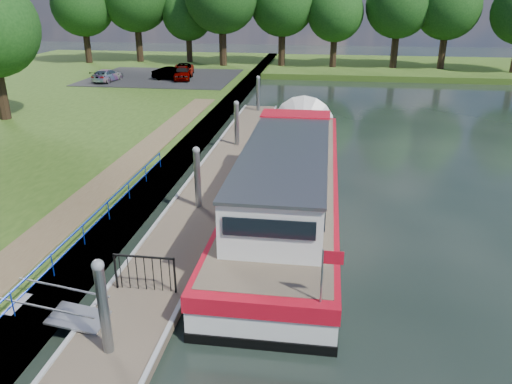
# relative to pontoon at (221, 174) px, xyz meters

# --- Properties ---
(ground) EXTENTS (160.00, 160.00, 0.00)m
(ground) POSITION_rel_pontoon_xyz_m (0.00, -13.00, -0.18)
(ground) COLOR black
(ground) RESTS_ON ground
(bank_edge) EXTENTS (1.10, 90.00, 0.78)m
(bank_edge) POSITION_rel_pontoon_xyz_m (-2.55, 2.00, 0.20)
(bank_edge) COLOR #473D2D
(bank_edge) RESTS_ON ground
(far_bank) EXTENTS (60.00, 18.00, 0.60)m
(far_bank) POSITION_rel_pontoon_xyz_m (12.00, 39.00, 0.12)
(far_bank) COLOR #2E4B15
(far_bank) RESTS_ON ground
(footpath) EXTENTS (1.60, 40.00, 0.05)m
(footpath) POSITION_rel_pontoon_xyz_m (-4.40, -5.00, 0.62)
(footpath) COLOR brown
(footpath) RESTS_ON riverbank
(carpark) EXTENTS (14.00, 12.00, 0.06)m
(carpark) POSITION_rel_pontoon_xyz_m (-11.00, 25.00, 0.62)
(carpark) COLOR black
(carpark) RESTS_ON riverbank
(blue_fence) EXTENTS (0.04, 18.04, 0.72)m
(blue_fence) POSITION_rel_pontoon_xyz_m (-2.75, -10.00, 1.13)
(blue_fence) COLOR #0C2DBF
(blue_fence) RESTS_ON riverbank
(pontoon) EXTENTS (2.50, 30.00, 0.56)m
(pontoon) POSITION_rel_pontoon_xyz_m (0.00, 0.00, 0.00)
(pontoon) COLOR brown
(pontoon) RESTS_ON ground
(mooring_piles) EXTENTS (0.30, 27.30, 3.55)m
(mooring_piles) POSITION_rel_pontoon_xyz_m (0.00, 0.00, 1.10)
(mooring_piles) COLOR gray
(mooring_piles) RESTS_ON ground
(gangway) EXTENTS (2.58, 1.00, 0.92)m
(gangway) POSITION_rel_pontoon_xyz_m (-1.85, -12.50, 0.44)
(gangway) COLOR #A5A8AD
(gangway) RESTS_ON ground
(gate_panel) EXTENTS (1.85, 0.05, 1.15)m
(gate_panel) POSITION_rel_pontoon_xyz_m (-0.00, -10.80, 0.97)
(gate_panel) COLOR black
(gate_panel) RESTS_ON ground
(barge) EXTENTS (4.36, 21.15, 4.78)m
(barge) POSITION_rel_pontoon_xyz_m (3.60, -2.08, 0.90)
(barge) COLOR black
(barge) RESTS_ON ground
(car_a) EXTENTS (2.29, 4.01, 1.28)m
(car_a) POSITION_rel_pontoon_xyz_m (-8.65, 23.67, 1.29)
(car_a) COLOR #999999
(car_a) RESTS_ON carpark
(car_b) EXTENTS (3.68, 1.67, 1.17)m
(car_b) POSITION_rel_pontoon_xyz_m (-9.64, 23.39, 1.24)
(car_b) COLOR #999999
(car_b) RESTS_ON carpark
(car_c) EXTENTS (1.96, 4.00, 1.12)m
(car_c) POSITION_rel_pontoon_xyz_m (-15.31, 21.78, 1.21)
(car_c) COLOR #999999
(car_c) RESTS_ON carpark
(car_d) EXTENTS (2.75, 4.44, 1.15)m
(car_d) POSITION_rel_pontoon_xyz_m (-9.23, 26.17, 1.23)
(car_d) COLOR #999999
(car_d) RESTS_ON carpark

